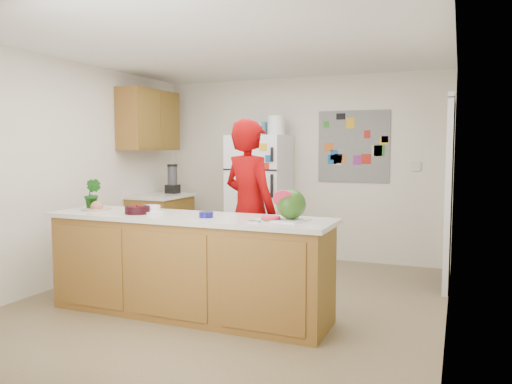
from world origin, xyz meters
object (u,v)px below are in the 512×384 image
at_px(person, 250,210).
at_px(watermelon, 291,204).
at_px(refrigerator, 260,198).
at_px(cherry_bowl, 137,210).

relative_size(person, watermelon, 7.28).
bearing_deg(watermelon, refrigerator, 117.60).
xyz_separation_m(person, cherry_bowl, (-0.81, -0.75, 0.05)).
distance_m(refrigerator, watermelon, 2.63).
xyz_separation_m(person, watermelon, (0.64, -0.63, 0.15)).
height_order(person, cherry_bowl, person).
height_order(refrigerator, person, person).
xyz_separation_m(watermelon, cherry_bowl, (-1.46, -0.13, -0.10)).
height_order(refrigerator, watermelon, refrigerator).
bearing_deg(watermelon, person, 135.80).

